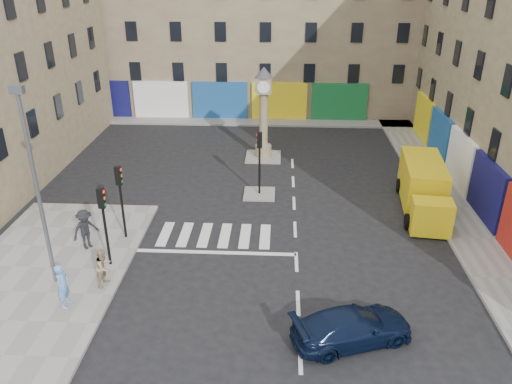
# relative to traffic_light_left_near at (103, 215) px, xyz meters

# --- Properties ---
(ground) EXTENTS (120.00, 120.00, 0.00)m
(ground) POSITION_rel_traffic_light_left_near_xyz_m (8.30, -0.20, -2.62)
(ground) COLOR black
(ground) RESTS_ON ground
(sidewalk_left) EXTENTS (7.00, 16.00, 0.15)m
(sidewalk_left) POSITION_rel_traffic_light_left_near_xyz_m (-2.70, -2.20, -2.55)
(sidewalk_left) COLOR gray
(sidewalk_left) RESTS_ON ground
(sidewalk_right) EXTENTS (2.60, 30.00, 0.15)m
(sidewalk_right) POSITION_rel_traffic_light_left_near_xyz_m (17.00, 9.80, -2.55)
(sidewalk_right) COLOR gray
(sidewalk_right) RESTS_ON ground
(sidewalk_far) EXTENTS (32.00, 2.40, 0.15)m
(sidewalk_far) POSITION_rel_traffic_light_left_near_xyz_m (4.30, 22.00, -2.55)
(sidewalk_far) COLOR gray
(sidewalk_far) RESTS_ON ground
(island_near) EXTENTS (1.80, 1.80, 0.12)m
(island_near) POSITION_rel_traffic_light_left_near_xyz_m (6.30, 7.80, -2.56)
(island_near) COLOR gray
(island_near) RESTS_ON ground
(island_far) EXTENTS (2.40, 2.40, 0.12)m
(island_far) POSITION_rel_traffic_light_left_near_xyz_m (6.30, 13.80, -2.56)
(island_far) COLOR gray
(island_far) RESTS_ON ground
(building_far) EXTENTS (32.00, 10.00, 17.00)m
(building_far) POSITION_rel_traffic_light_left_near_xyz_m (4.30, 27.80, 5.88)
(building_far) COLOR gray
(building_far) RESTS_ON ground
(traffic_light_left_near) EXTENTS (0.28, 0.22, 3.70)m
(traffic_light_left_near) POSITION_rel_traffic_light_left_near_xyz_m (0.00, 0.00, 0.00)
(traffic_light_left_near) COLOR black
(traffic_light_left_near) RESTS_ON sidewalk_left
(traffic_light_left_far) EXTENTS (0.28, 0.22, 3.70)m
(traffic_light_left_far) POSITION_rel_traffic_light_left_near_xyz_m (0.00, 2.40, 0.00)
(traffic_light_left_far) COLOR black
(traffic_light_left_far) RESTS_ON sidewalk_left
(traffic_light_island) EXTENTS (0.28, 0.22, 3.70)m
(traffic_light_island) POSITION_rel_traffic_light_left_near_xyz_m (6.30, 7.80, -0.03)
(traffic_light_island) COLOR black
(traffic_light_island) RESTS_ON island_near
(lamp_post) EXTENTS (0.50, 0.25, 8.30)m
(lamp_post) POSITION_rel_traffic_light_left_near_xyz_m (-1.90, -1.40, 2.17)
(lamp_post) COLOR #595B60
(lamp_post) RESTS_ON sidewalk_left
(clock_pillar) EXTENTS (1.20, 1.20, 6.10)m
(clock_pillar) POSITION_rel_traffic_light_left_near_xyz_m (6.30, 13.80, 0.93)
(clock_pillar) COLOR #9C8C66
(clock_pillar) RESTS_ON island_far
(navy_sedan) EXTENTS (4.75, 3.15, 1.28)m
(navy_sedan) POSITION_rel_traffic_light_left_near_xyz_m (10.15, -4.27, -1.98)
(navy_sedan) COLOR black
(navy_sedan) RESTS_ON ground
(yellow_van) EXTENTS (2.87, 6.91, 2.45)m
(yellow_van) POSITION_rel_traffic_light_left_near_xyz_m (15.29, 6.65, -1.41)
(yellow_van) COLOR yellow
(yellow_van) RESTS_ON ground
(pedestrian_blue) EXTENTS (0.51, 0.71, 1.85)m
(pedestrian_blue) POSITION_rel_traffic_light_left_near_xyz_m (-0.79, -2.99, -1.55)
(pedestrian_blue) COLOR #6293E2
(pedestrian_blue) RESTS_ON sidewalk_left
(pedestrian_tan) EXTENTS (0.83, 0.95, 1.66)m
(pedestrian_tan) POSITION_rel_traffic_light_left_near_xyz_m (0.30, -1.50, -1.64)
(pedestrian_tan) COLOR #A08462
(pedestrian_tan) RESTS_ON sidewalk_left
(pedestrian_dark) EXTENTS (1.38, 1.44, 1.97)m
(pedestrian_dark) POSITION_rel_traffic_light_left_near_xyz_m (-1.48, 1.31, -1.49)
(pedestrian_dark) COLOR black
(pedestrian_dark) RESTS_ON sidewalk_left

